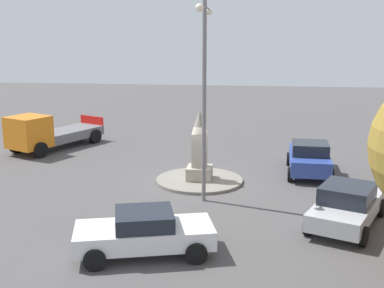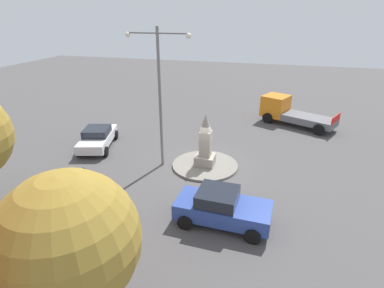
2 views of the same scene
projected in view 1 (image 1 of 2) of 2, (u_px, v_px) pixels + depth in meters
ground_plane at (199, 182)px, 22.09m from camera, size 80.00×80.00×0.00m
traffic_island at (199, 180)px, 22.08m from camera, size 3.85×3.85×0.13m
monument at (200, 151)px, 21.78m from camera, size 1.09×1.09×3.09m
streetlamp at (204, 81)px, 18.59m from camera, size 3.55×0.28×7.73m
car_silver_parked_right at (347, 205)px, 16.96m from camera, size 4.58×3.27×1.47m
car_white_approaching at (144, 232)px, 14.76m from camera, size 2.80×4.40×1.36m
car_blue_far_side at (309, 158)px, 23.12m from camera, size 4.06×2.13×1.55m
truck_orange_waiting at (47, 133)px, 27.63m from camera, size 6.02×4.17×2.10m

